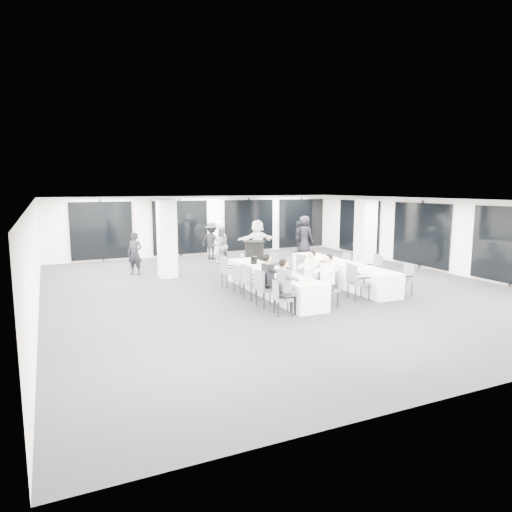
{
  "coord_description": "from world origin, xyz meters",
  "views": [
    {
      "loc": [
        -6.68,
        -12.76,
        3.22
      ],
      "look_at": [
        -0.88,
        -0.2,
        1.12
      ],
      "focal_mm": 32.0,
      "sensor_mm": 36.0,
      "label": 1
    }
  ],
  "objects_px": {
    "standing_guest_a": "(220,239)",
    "standing_guest_b": "(221,243)",
    "chair_main_left_near": "(280,296)",
    "chair_main_right_fourth": "(285,271)",
    "standing_guest_c": "(212,238)",
    "standing_guest_e": "(304,232)",
    "standing_guest_f": "(257,238)",
    "chair_main_left_second": "(264,286)",
    "chair_main_left_mid": "(251,280)",
    "standing_guest_g": "(135,251)",
    "chair_main_left_fourth": "(240,277)",
    "chair_side_right_far": "(343,263)",
    "chair_side_left_mid": "(329,273)",
    "chair_side_right_near": "(405,277)",
    "chair_main_right_second": "(314,280)",
    "chair_main_left_far": "(228,270)",
    "standing_guest_h": "(362,244)",
    "banquet_table_main": "(271,282)",
    "chair_side_left_far": "(304,266)",
    "chair_side_right_mid": "(374,268)",
    "ice_bucket_far": "(254,260)",
    "banquet_table_side": "(341,273)",
    "chair_main_right_far": "(271,265)",
    "cocktail_table": "(254,256)",
    "chair_main_right_near": "(331,286)",
    "ice_bucket_near": "(285,271)",
    "chair_side_left_near": "(356,279)",
    "standing_guest_d": "(299,235)"
  },
  "relations": [
    {
      "from": "chair_main_right_fourth",
      "to": "ice_bucket_far",
      "type": "xyz_separation_m",
      "value": [
        -0.87,
        0.54,
        0.32
      ]
    },
    {
      "from": "banquet_table_side",
      "to": "chair_side_left_near",
      "type": "relative_size",
      "value": 4.81
    },
    {
      "from": "standing_guest_b",
      "to": "standing_guest_d",
      "type": "distance_m",
      "value": 4.62
    },
    {
      "from": "chair_main_right_far",
      "to": "standing_guest_f",
      "type": "relative_size",
      "value": 0.48
    },
    {
      "from": "chair_main_left_mid",
      "to": "chair_main_left_far",
      "type": "xyz_separation_m",
      "value": [
        -0.0,
        1.81,
        0.0
      ]
    },
    {
      "from": "chair_main_left_mid",
      "to": "chair_side_left_mid",
      "type": "distance_m",
      "value": 2.75
    },
    {
      "from": "standing_guest_e",
      "to": "standing_guest_f",
      "type": "relative_size",
      "value": 1.01
    },
    {
      "from": "chair_side_left_mid",
      "to": "ice_bucket_near",
      "type": "bearing_deg",
      "value": -72.44
    },
    {
      "from": "chair_side_left_far",
      "to": "chair_main_right_far",
      "type": "bearing_deg",
      "value": -120.25
    },
    {
      "from": "chair_main_right_far",
      "to": "chair_side_right_mid",
      "type": "xyz_separation_m",
      "value": [
        2.74,
        -2.02,
        0.02
      ]
    },
    {
      "from": "chair_side_left_far",
      "to": "standing_guest_g",
      "type": "height_order",
      "value": "standing_guest_g"
    },
    {
      "from": "chair_main_left_mid",
      "to": "chair_side_right_mid",
      "type": "relative_size",
      "value": 0.99
    },
    {
      "from": "chair_side_left_mid",
      "to": "chair_main_left_near",
      "type": "bearing_deg",
      "value": -59.66
    },
    {
      "from": "chair_main_left_near",
      "to": "chair_main_right_fourth",
      "type": "distance_m",
      "value": 3.25
    },
    {
      "from": "standing_guest_a",
      "to": "standing_guest_b",
      "type": "bearing_deg",
      "value": -140.4
    },
    {
      "from": "chair_main_left_mid",
      "to": "chair_side_left_far",
      "type": "xyz_separation_m",
      "value": [
        2.75,
        1.64,
        -0.05
      ]
    },
    {
      "from": "chair_main_left_far",
      "to": "standing_guest_h",
      "type": "distance_m",
      "value": 6.4
    },
    {
      "from": "chair_main_right_second",
      "to": "chair_side_right_near",
      "type": "height_order",
      "value": "chair_main_right_second"
    },
    {
      "from": "chair_main_right_second",
      "to": "standing_guest_f",
      "type": "xyz_separation_m",
      "value": [
        1.31,
        6.72,
        0.48
      ]
    },
    {
      "from": "banquet_table_main",
      "to": "chair_side_right_far",
      "type": "height_order",
      "value": "chair_side_right_far"
    },
    {
      "from": "chair_main_right_near",
      "to": "ice_bucket_far",
      "type": "distance_m",
      "value": 3.26
    },
    {
      "from": "chair_main_right_second",
      "to": "chair_side_left_far",
      "type": "distance_m",
      "value": 2.62
    },
    {
      "from": "chair_side_right_near",
      "to": "standing_guest_e",
      "type": "height_order",
      "value": "standing_guest_e"
    },
    {
      "from": "banquet_table_side",
      "to": "chair_main_left_fourth",
      "type": "height_order",
      "value": "chair_main_left_fourth"
    },
    {
      "from": "banquet_table_main",
      "to": "ice_bucket_near",
      "type": "distance_m",
      "value": 1.16
    },
    {
      "from": "standing_guest_b",
      "to": "ice_bucket_far",
      "type": "xyz_separation_m",
      "value": [
        -0.59,
        -4.63,
        -0.01
      ]
    },
    {
      "from": "banquet_table_side",
      "to": "chair_main_left_fourth",
      "type": "relative_size",
      "value": 5.64
    },
    {
      "from": "chair_side_right_near",
      "to": "standing_guest_g",
      "type": "distance_m",
      "value": 9.52
    },
    {
      "from": "chair_side_right_near",
      "to": "chair_main_right_second",
      "type": "bearing_deg",
      "value": 81.7
    },
    {
      "from": "cocktail_table",
      "to": "chair_side_left_near",
      "type": "bearing_deg",
      "value": -82.58
    },
    {
      "from": "chair_main_right_second",
      "to": "ice_bucket_far",
      "type": "xyz_separation_m",
      "value": [
        -0.87,
        2.29,
        0.31
      ]
    },
    {
      "from": "chair_main_right_fourth",
      "to": "standing_guest_a",
      "type": "height_order",
      "value": "standing_guest_a"
    },
    {
      "from": "ice_bucket_far",
      "to": "chair_side_left_far",
      "type": "bearing_deg",
      "value": 2.91
    },
    {
      "from": "banquet_table_side",
      "to": "chair_side_right_far",
      "type": "bearing_deg",
      "value": 51.05
    },
    {
      "from": "chair_main_left_second",
      "to": "chair_main_left_mid",
      "type": "xyz_separation_m",
      "value": [
        0.0,
        0.89,
        0.0
      ]
    },
    {
      "from": "chair_main_left_far",
      "to": "standing_guest_h",
      "type": "xyz_separation_m",
      "value": [
        6.27,
        1.21,
        0.36
      ]
    },
    {
      "from": "chair_main_left_second",
      "to": "chair_main_left_mid",
      "type": "distance_m",
      "value": 0.89
    },
    {
      "from": "standing_guest_e",
      "to": "standing_guest_g",
      "type": "bearing_deg",
      "value": 79.22
    },
    {
      "from": "chair_main_left_fourth",
      "to": "chair_side_right_far",
      "type": "bearing_deg",
      "value": 90.03
    },
    {
      "from": "standing_guest_f",
      "to": "standing_guest_c",
      "type": "bearing_deg",
      "value": -46.51
    },
    {
      "from": "banquet_table_side",
      "to": "standing_guest_g",
      "type": "xyz_separation_m",
      "value": [
        -5.92,
        4.62,
        0.52
      ]
    },
    {
      "from": "banquet_table_side",
      "to": "chair_side_right_mid",
      "type": "relative_size",
      "value": 4.88
    },
    {
      "from": "chair_main_left_fourth",
      "to": "standing_guest_d",
      "type": "relative_size",
      "value": 0.49
    },
    {
      "from": "chair_main_right_near",
      "to": "chair_main_right_second",
      "type": "distance_m",
      "value": 0.83
    },
    {
      "from": "chair_main_left_mid",
      "to": "chair_side_right_far",
      "type": "bearing_deg",
      "value": 103.16
    },
    {
      "from": "chair_side_left_far",
      "to": "chair_side_right_mid",
      "type": "xyz_separation_m",
      "value": [
        1.67,
        -1.64,
        0.06
      ]
    },
    {
      "from": "cocktail_table",
      "to": "chair_main_right_fourth",
      "type": "height_order",
      "value": "cocktail_table"
    },
    {
      "from": "standing_guest_a",
      "to": "standing_guest_c",
      "type": "bearing_deg",
      "value": 62.35
    },
    {
      "from": "standing_guest_h",
      "to": "chair_side_left_far",
      "type": "bearing_deg",
      "value": 72.63
    },
    {
      "from": "chair_main_left_far",
      "to": "standing_guest_b",
      "type": "bearing_deg",
      "value": 162.03
    }
  ]
}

